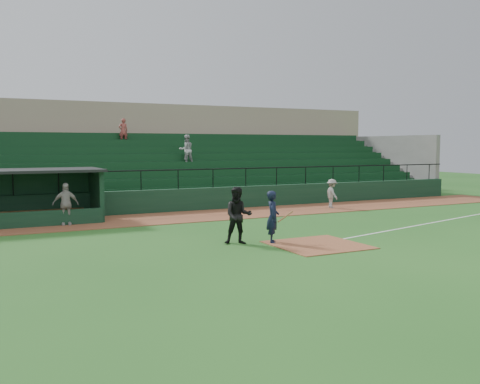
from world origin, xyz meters
name	(u,v)px	position (x,y,z in m)	size (l,w,h in m)	color
ground	(302,241)	(0.00, 0.00, 0.00)	(90.00, 90.00, 0.00)	#23581C
warning_track	(213,215)	(0.00, 8.00, 0.01)	(40.00, 4.00, 0.03)	brown
home_plate_dirt	(318,245)	(0.00, -1.00, 0.01)	(3.00, 3.00, 0.03)	brown
foul_line	(435,222)	(8.00, 1.20, 0.01)	(18.00, 0.09, 0.01)	white
stadium_structure	(159,164)	(0.00, 16.46, 2.30)	(38.00, 13.08, 6.40)	#10301D
batter_at_plate	(273,217)	(-1.18, 0.10, 0.94)	(1.15, 0.81, 1.87)	black
umpire	(238,216)	(-2.37, 0.48, 1.01)	(0.98, 0.77, 2.03)	black
runner	(332,194)	(7.04, 7.65, 0.83)	(1.03, 0.59, 1.60)	gray
dugout_player_a	(65,204)	(-7.10, 7.72, 0.95)	(1.07, 0.45, 1.83)	#AAA49F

